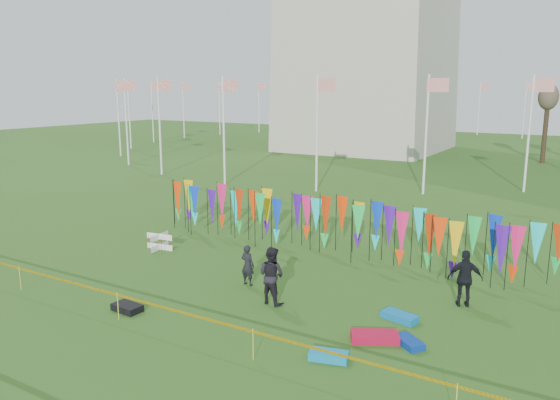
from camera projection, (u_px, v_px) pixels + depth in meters
The scene contains 13 objects.
ground at pixel (204, 317), 17.30m from camera, with size 160.00×160.00×0.00m, color #295117.
flagpole_ring at pixel (367, 115), 63.87m from camera, with size 57.40×56.16×8.00m.
banner_row at pixel (326, 218), 23.65m from camera, with size 18.64×0.64×2.45m.
caution_tape_near at pixel (164, 309), 15.96m from camera, with size 26.00×0.02×0.90m.
box_kite at pixel (160, 242), 24.38m from camera, with size 0.68×0.68×0.75m.
person_left at pixel (248, 265), 19.96m from camera, with size 0.56×0.41×1.52m, color black.
person_mid at pixel (271, 275), 18.23m from camera, with size 0.95×0.59×1.96m, color black.
person_right at pixel (465, 278), 17.98m from camera, with size 1.13×0.64×1.92m, color black.
kite_bag_turquoise at pixel (329, 356), 14.58m from camera, with size 1.04×0.52×0.21m, color #0D87C9.
kite_bag_blue at pixel (409, 342), 15.37m from camera, with size 0.93×0.49×0.19m, color #093396.
kite_bag_red at pixel (375, 337), 15.64m from camera, with size 1.35×0.62×0.25m, color #BB0C31.
kite_bag_black at pixel (127, 308), 17.74m from camera, with size 0.99×0.57×0.23m, color black.
kite_bag_teal at pixel (400, 317), 17.06m from camera, with size 1.11×0.53×0.21m, color #0D71BB.
Camera 1 is at (10.38, -12.65, 7.13)m, focal length 35.00 mm.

